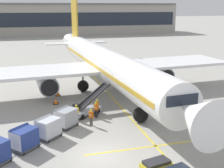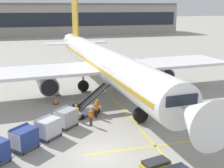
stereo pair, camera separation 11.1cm
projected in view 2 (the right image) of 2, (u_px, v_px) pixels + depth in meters
name	position (u px, v px, depth m)	size (l,w,h in m)	color
ground_plane	(99.00, 155.00, 22.80)	(600.00, 600.00, 0.00)	#9E9B93
parked_airplane	(105.00, 64.00, 38.92)	(36.12, 46.12, 15.57)	white
belt_loader	(87.00, 107.00, 31.33)	(5.13, 4.06, 2.87)	#A3A8B2
baggage_cart_lead	(66.00, 117.00, 27.98)	(2.56, 2.53, 1.91)	#515156
baggage_cart_second	(48.00, 127.00, 25.65)	(2.56, 2.53, 1.91)	#515156
baggage_cart_third	(24.00, 138.00, 23.59)	(2.56, 2.53, 1.91)	#515156
ground_crew_by_loader	(76.00, 112.00, 29.44)	(0.51, 0.39, 1.74)	#333847
ground_crew_by_carts	(91.00, 116.00, 28.27)	(0.44, 0.44, 1.74)	#514C42
ground_crew_marshaller	(96.00, 109.00, 30.28)	(0.45, 0.43, 1.74)	black
ground_crew_wingwalker	(97.00, 106.00, 31.08)	(0.39, 0.51, 1.74)	black
safety_cone_engine_keepout	(58.00, 93.00, 37.92)	(0.62, 0.62, 0.70)	black
safety_cone_wingtip	(56.00, 101.00, 34.74)	(0.64, 0.64, 0.73)	black
safety_cone_nose_mark	(53.00, 93.00, 38.06)	(0.69, 0.69, 0.77)	black
apron_guidance_line_lead_in	(108.00, 93.00, 39.22)	(0.20, 110.00, 0.01)	yellow
apron_guidance_line_stop_bar	(154.00, 146.00, 24.27)	(12.00, 0.20, 0.01)	yellow
terminal_building	(66.00, 19.00, 122.74)	(94.98, 17.14, 12.68)	#A8A399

